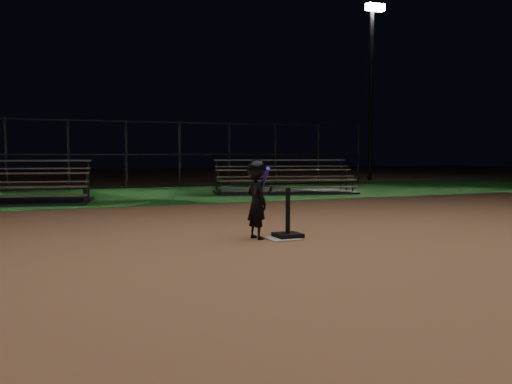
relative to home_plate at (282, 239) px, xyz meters
name	(u,v)px	position (x,y,z in m)	size (l,w,h in m)	color
ground	(282,240)	(0.00, 0.00, -0.01)	(80.00, 80.00, 0.00)	#A06848
grass_strip	(144,194)	(0.00, 10.00, -0.01)	(60.00, 8.00, 0.01)	#1C591E
home_plate	(282,239)	(0.00, 0.00, 0.00)	(0.45, 0.45, 0.02)	beige
batting_tee	(288,228)	(0.12, 0.06, 0.15)	(0.38, 0.38, 0.75)	black
child_batter	(257,197)	(-0.32, 0.22, 0.62)	(0.42, 0.67, 1.20)	black
bleacher_right	(284,186)	(4.30, 8.72, 0.21)	(4.83, 3.17, 1.09)	#ADACB1
backstop_fence	(126,154)	(0.00, 13.00, 1.24)	(20.08, 0.08, 2.50)	#38383D
light_pole_right	(372,77)	(12.00, 14.94, 4.93)	(0.90, 0.53, 8.30)	#2D2D30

